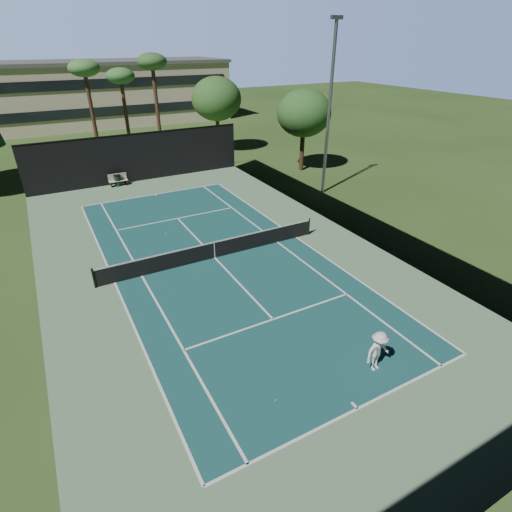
{
  "coord_description": "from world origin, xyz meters",
  "views": [
    {
      "loc": [
        -7.38,
        -18.35,
        10.81
      ],
      "look_at": [
        1.0,
        -3.0,
        1.3
      ],
      "focal_mm": 28.0,
      "sensor_mm": 36.0,
      "label": 1
    }
  ],
  "objects_px": {
    "tennis_ball_c": "(185,230)",
    "trash_bin": "(118,180)",
    "player": "(378,351)",
    "park_bench": "(118,179)",
    "tennis_net": "(214,249)",
    "tennis_ball_b": "(166,234)",
    "tennis_ball_a": "(276,400)",
    "tennis_ball_d": "(86,244)"
  },
  "relations": [
    {
      "from": "tennis_ball_b",
      "to": "park_bench",
      "type": "height_order",
      "value": "park_bench"
    },
    {
      "from": "park_bench",
      "to": "tennis_ball_d",
      "type": "bearing_deg",
      "value": -111.69
    },
    {
      "from": "tennis_ball_d",
      "to": "park_bench",
      "type": "relative_size",
      "value": 0.04
    },
    {
      "from": "tennis_ball_a",
      "to": "park_bench",
      "type": "bearing_deg",
      "value": 89.63
    },
    {
      "from": "tennis_ball_b",
      "to": "park_bench",
      "type": "bearing_deg",
      "value": 93.03
    },
    {
      "from": "tennis_ball_a",
      "to": "tennis_ball_d",
      "type": "xyz_separation_m",
      "value": [
        -3.93,
        15.49,
        0.0
      ]
    },
    {
      "from": "tennis_ball_b",
      "to": "tennis_net",
      "type": "bearing_deg",
      "value": -71.55
    },
    {
      "from": "tennis_net",
      "to": "park_bench",
      "type": "distance_m",
      "value": 15.63
    },
    {
      "from": "tennis_ball_c",
      "to": "tennis_ball_d",
      "type": "bearing_deg",
      "value": 170.99
    },
    {
      "from": "player",
      "to": "trash_bin",
      "type": "relative_size",
      "value": 1.78
    },
    {
      "from": "tennis_ball_c",
      "to": "park_bench",
      "type": "relative_size",
      "value": 0.04
    },
    {
      "from": "tennis_ball_c",
      "to": "trash_bin",
      "type": "relative_size",
      "value": 0.06
    },
    {
      "from": "tennis_ball_b",
      "to": "trash_bin",
      "type": "relative_size",
      "value": 0.07
    },
    {
      "from": "tennis_ball_b",
      "to": "trash_bin",
      "type": "bearing_deg",
      "value": 93.24
    },
    {
      "from": "tennis_net",
      "to": "tennis_ball_b",
      "type": "distance_m",
      "value": 4.63
    },
    {
      "from": "tennis_net",
      "to": "tennis_ball_a",
      "type": "height_order",
      "value": "tennis_net"
    },
    {
      "from": "tennis_ball_b",
      "to": "tennis_ball_d",
      "type": "relative_size",
      "value": 1.14
    },
    {
      "from": "tennis_ball_c",
      "to": "trash_bin",
      "type": "distance_m",
      "value": 11.35
    },
    {
      "from": "tennis_ball_c",
      "to": "trash_bin",
      "type": "bearing_deg",
      "value": 99.46
    },
    {
      "from": "player",
      "to": "park_bench",
      "type": "bearing_deg",
      "value": 95.09
    },
    {
      "from": "tennis_ball_a",
      "to": "park_bench",
      "type": "relative_size",
      "value": 0.04
    },
    {
      "from": "tennis_ball_b",
      "to": "tennis_ball_d",
      "type": "height_order",
      "value": "tennis_ball_b"
    },
    {
      "from": "tennis_ball_b",
      "to": "park_bench",
      "type": "relative_size",
      "value": 0.05
    },
    {
      "from": "tennis_ball_d",
      "to": "tennis_net",
      "type": "bearing_deg",
      "value": -40.3
    },
    {
      "from": "tennis_ball_a",
      "to": "tennis_ball_d",
      "type": "bearing_deg",
      "value": 104.23
    },
    {
      "from": "player",
      "to": "tennis_ball_d",
      "type": "bearing_deg",
      "value": 113.22
    },
    {
      "from": "park_bench",
      "to": "tennis_ball_b",
      "type": "bearing_deg",
      "value": -86.97
    },
    {
      "from": "tennis_ball_a",
      "to": "tennis_ball_b",
      "type": "bearing_deg",
      "value": 87.05
    },
    {
      "from": "tennis_net",
      "to": "player",
      "type": "bearing_deg",
      "value": -80.33
    },
    {
      "from": "tennis_ball_a",
      "to": "trash_bin",
      "type": "relative_size",
      "value": 0.06
    },
    {
      "from": "tennis_ball_a",
      "to": "tennis_ball_c",
      "type": "relative_size",
      "value": 0.99
    },
    {
      "from": "tennis_ball_d",
      "to": "park_bench",
      "type": "xyz_separation_m",
      "value": [
        4.09,
        10.29,
        0.52
      ]
    },
    {
      "from": "park_bench",
      "to": "tennis_ball_c",
      "type": "bearing_deg",
      "value": -80.76
    },
    {
      "from": "tennis_net",
      "to": "tennis_ball_a",
      "type": "xyz_separation_m",
      "value": [
        -2.21,
        -10.28,
        -0.53
      ]
    },
    {
      "from": "player",
      "to": "park_bench",
      "type": "relative_size",
      "value": 1.12
    },
    {
      "from": "tennis_net",
      "to": "tennis_ball_a",
      "type": "relative_size",
      "value": 219.37
    },
    {
      "from": "player",
      "to": "tennis_net",
      "type": "bearing_deg",
      "value": 96.35
    },
    {
      "from": "player",
      "to": "park_bench",
      "type": "height_order",
      "value": "player"
    },
    {
      "from": "player",
      "to": "tennis_ball_c",
      "type": "xyz_separation_m",
      "value": [
        -2.05,
        15.02,
        -0.81
      ]
    },
    {
      "from": "tennis_ball_c",
      "to": "trash_bin",
      "type": "height_order",
      "value": "trash_bin"
    },
    {
      "from": "tennis_ball_c",
      "to": "tennis_ball_d",
      "type": "relative_size",
      "value": 0.97
    },
    {
      "from": "player",
      "to": "tennis_ball_b",
      "type": "xyz_separation_m",
      "value": [
        -3.29,
        15.12,
        -0.8
      ]
    }
  ]
}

